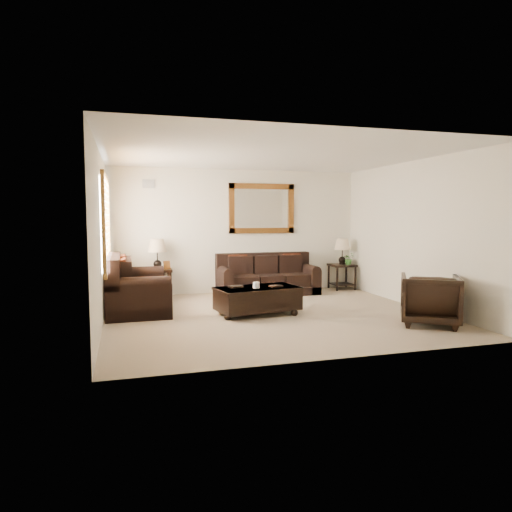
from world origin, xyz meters
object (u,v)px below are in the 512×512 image
object	(u,v)px
sofa	(267,279)
armchair	(430,297)
loveseat	(134,291)
end_table_left	(157,260)
end_table_right	(342,256)
coffee_table	(257,297)

from	to	relation	value
sofa	armchair	size ratio (longest dim) A/B	2.45
loveseat	end_table_left	world-z (taller)	end_table_left
sofa	end_table_left	xyz separation A→B (m)	(-2.32, 0.10, 0.48)
end_table_right	coffee_table	distance (m)	3.39
armchair	loveseat	bearing A→B (deg)	4.75
end_table_left	armchair	bearing A→B (deg)	-42.05
end_table_right	sofa	bearing A→B (deg)	-176.43
armchair	coffee_table	bearing A→B (deg)	1.13
end_table_left	armchair	world-z (taller)	end_table_left
end_table_right	loveseat	bearing A→B (deg)	-165.42
sofa	end_table_left	bearing A→B (deg)	177.45
coffee_table	armchair	xyz separation A→B (m)	(2.37, -1.44, 0.14)
sofa	loveseat	bearing A→B (deg)	-158.69
end_table_left	armchair	size ratio (longest dim) A/B	1.40
end_table_right	end_table_left	bearing A→B (deg)	-179.83
sofa	armchair	bearing A→B (deg)	-65.13
end_table_left	coffee_table	size ratio (longest dim) A/B	0.81
loveseat	end_table_left	size ratio (longest dim) A/B	1.46
loveseat	end_table_right	bearing A→B (deg)	-75.42
sofa	loveseat	size ratio (longest dim) A/B	1.20
end_table_right	coffee_table	size ratio (longest dim) A/B	0.78
end_table_left	end_table_right	xyz separation A→B (m)	(4.17, 0.01, -0.03)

